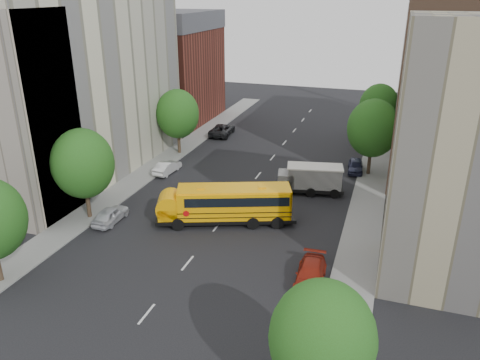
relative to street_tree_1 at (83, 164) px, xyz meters
The scene contains 23 objects.
ground 12.71m from the street_tree_1, 19.98° to the left, with size 120.00×120.00×0.00m, color black.
sidewalk_left 10.26m from the street_tree_1, 93.18° to the left, with size 3.00×80.00×0.12m, color slate.
sidewalk_right 24.72m from the street_tree_1, 21.80° to the left, with size 3.00×80.00×0.12m, color slate.
lane_markings 18.48m from the street_tree_1, 51.84° to the left, with size 0.15×64.00×0.01m, color silver.
building_left_cream 13.21m from the street_tree_1, 124.99° to the left, with size 10.00×26.00×20.00m, color beige.
building_left_redbrick 32.79m from the street_tree_1, 102.34° to the left, with size 10.00×15.00×13.00m, color maroon.
building_left_near 7.86m from the street_tree_1, behind, with size 10.00×7.00×17.00m, color #BCAA92.
building_right_near 29.22m from the street_tree_1, ahead, with size 10.00×7.00×17.00m, color tan.
building_right_far 37.86m from the street_tree_1, 39.61° to the left, with size 10.00×22.00×18.00m, color #BCAA92.
building_right_sidewall 32.04m from the street_tree_1, 24.15° to the left, with size 10.10×0.30×18.00m, color brown.
street_tree_1 is the anchor object (origin of this frame).
street_tree_2 18.00m from the street_tree_1, 90.00° to the left, with size 4.99×4.99×7.71m.
street_tree_3 26.08m from the street_tree_1, 32.47° to the right, with size 4.61×4.61×7.11m.
street_tree_4 28.43m from the street_tree_1, 39.29° to the left, with size 5.25×5.25×8.10m.
street_tree_5 37.20m from the street_tree_1, 53.75° to the left, with size 4.86×4.86×7.51m.
school_bus 12.11m from the street_tree_1, 13.88° to the left, with size 11.74×6.51×3.27m.
safari_truck 20.63m from the street_tree_1, 33.55° to the left, with size 6.81×3.54×2.78m.
parked_car_0 4.81m from the street_tree_1, ahead, with size 1.60×3.99×1.36m, color silver.
parked_car_1 12.52m from the street_tree_1, 82.39° to the left, with size 1.39×3.98×1.31m, color silver.
parked_car_2 27.14m from the street_tree_1, 85.29° to the left, with size 2.53×5.49×1.53m, color black.
parked_car_3 20.58m from the street_tree_1, 10.41° to the right, with size 1.87×4.60×1.34m, color maroon.
parked_car_4 27.97m from the street_tree_1, 41.80° to the left, with size 1.56×3.87×1.32m, color #2F3352.
parked_car_5 37.74m from the street_tree_1, 56.69° to the left, with size 1.65×4.72×1.56m, color #9A9A95.
Camera 1 is at (12.69, -34.16, 18.22)m, focal length 35.00 mm.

